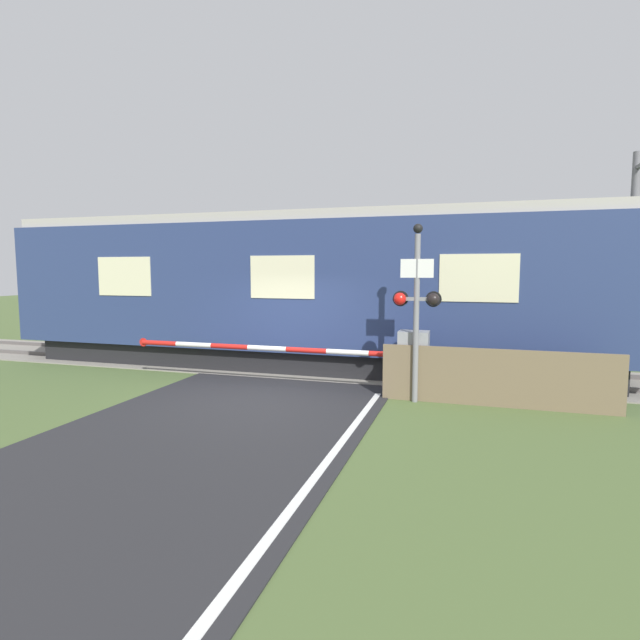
% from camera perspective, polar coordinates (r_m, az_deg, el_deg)
% --- Properties ---
extents(ground_plane, '(80.00, 80.00, 0.00)m').
position_cam_1_polar(ground_plane, '(10.18, -6.70, -8.91)').
color(ground_plane, '#4C6033').
extents(track_bed, '(36.00, 3.20, 0.13)m').
position_cam_1_polar(track_bed, '(13.23, -0.87, -5.35)').
color(track_bed, gray).
rests_on(track_bed, ground_plane).
extents(train, '(15.97, 2.82, 3.97)m').
position_cam_1_polar(train, '(13.08, -2.10, 3.40)').
color(train, black).
rests_on(train, ground_plane).
extents(crossing_barrier, '(6.79, 0.44, 1.35)m').
position_cam_1_polar(crossing_barrier, '(10.35, 7.45, -4.67)').
color(crossing_barrier, gray).
rests_on(crossing_barrier, ground_plane).
extents(signal_post, '(0.93, 0.26, 3.44)m').
position_cam_1_polar(signal_post, '(9.74, 10.97, 2.09)').
color(signal_post, gray).
rests_on(signal_post, ground_plane).
extents(catenary_pole, '(0.20, 1.90, 5.53)m').
position_cam_1_polar(catenary_pole, '(15.09, 32.07, 6.16)').
color(catenary_pole, slate).
rests_on(catenary_pole, ground_plane).
extents(roadside_fence, '(4.31, 0.06, 1.10)m').
position_cam_1_polar(roadside_fence, '(9.98, 19.57, -6.27)').
color(roadside_fence, '#726047').
rests_on(roadside_fence, ground_plane).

